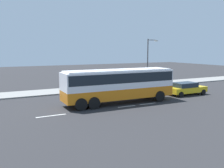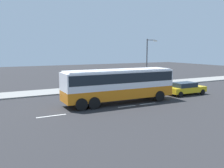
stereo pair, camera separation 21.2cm
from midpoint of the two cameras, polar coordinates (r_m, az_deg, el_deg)
The scene contains 7 objects.
ground_plane at distance 24.45m, azimuth -1.91°, elevation -4.44°, with size 120.00×120.00×0.00m, color #28282B.
sidewalk_curb at distance 32.15m, azimuth -8.63°, elevation -1.39°, with size 80.00×4.00×0.15m, color gray.
lane_centreline at distance 20.45m, azimuth -13.96°, elevation -7.14°, with size 22.86×0.16×0.01m.
coach_bus at distance 24.16m, azimuth 1.40°, elevation 0.38°, with size 11.25×2.97×3.32m.
car_yellow_taxi at distance 30.04m, azimuth 16.44°, elevation -0.91°, with size 4.73×2.07×1.47m.
pedestrian_near_curb at distance 32.60m, azimuth -1.50°, elevation 0.50°, with size 0.32×0.32×1.52m.
street_lamp at distance 35.52m, azimuth 8.12°, elevation 5.80°, with size 1.75×0.24×6.59m.
Camera 2 is at (-10.64, -21.37, 5.26)m, focal length 39.59 mm.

